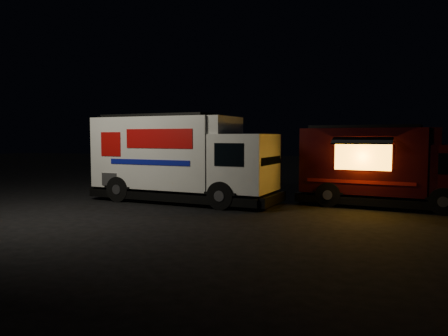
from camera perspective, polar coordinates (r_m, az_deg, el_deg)
ground at (r=15.00m, az=-6.12°, el=-5.01°), size 80.00×80.00×0.00m
white_truck at (r=15.98m, az=-5.22°, el=1.31°), size 7.34×3.56×3.19m
red_truck at (r=15.76m, az=20.71°, el=0.24°), size 6.24×3.30×2.76m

